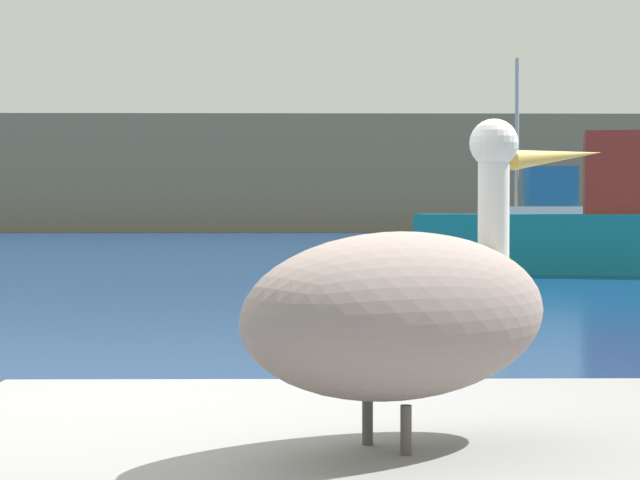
# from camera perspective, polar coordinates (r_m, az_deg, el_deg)

# --- Properties ---
(hillside_backdrop) EXTENTS (140.00, 13.92, 7.11)m
(hillside_backdrop) POSITION_cam_1_polar(r_m,az_deg,el_deg) (75.84, -1.30, 3.17)
(hillside_backdrop) COLOR #7F755B
(hillside_backdrop) RESTS_ON ground
(pelican) EXTENTS (1.22, 0.96, 0.91)m
(pelican) POSITION_cam_1_polar(r_m,az_deg,el_deg) (3.13, 4.20, -3.51)
(pelican) COLOR gray
(pelican) RESTS_ON pier_dock
(fishing_boat_teal) EXTENTS (7.74, 3.65, 3.75)m
(fishing_boat_teal) POSITION_cam_1_polar(r_m,az_deg,el_deg) (24.43, 14.42, 0.84)
(fishing_boat_teal) COLOR teal
(fishing_boat_teal) RESTS_ON ground
(fishing_boat_white) EXTENTS (4.58, 1.24, 5.79)m
(fishing_boat_white) POSITION_cam_1_polar(r_m,az_deg,el_deg) (34.81, 11.79, 0.91)
(fishing_boat_white) COLOR white
(fishing_boat_white) RESTS_ON ground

